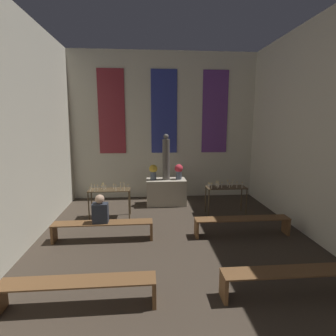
{
  "coord_description": "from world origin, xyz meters",
  "views": [
    {
      "loc": [
        -0.64,
        0.44,
        2.84
      ],
      "look_at": [
        0.0,
        8.29,
        1.42
      ],
      "focal_mm": 28.0,
      "sensor_mm": 36.0,
      "label": 1
    }
  ],
  "objects_px": {
    "person_seated": "(100,210)",
    "flower_vase_left": "(153,171)",
    "statue": "(166,158)",
    "pew_second_right": "(293,277)",
    "pew_back_left": "(103,227)",
    "pew_back_right": "(242,222)",
    "altar": "(166,192)",
    "pew_second_left": "(78,287)",
    "candle_rack_left": "(110,193)",
    "candle_rack_right": "(226,191)",
    "flower_vase_right": "(179,171)"
  },
  "relations": [
    {
      "from": "person_seated",
      "to": "flower_vase_left",
      "type": "bearing_deg",
      "value": 63.21
    },
    {
      "from": "statue",
      "to": "pew_second_right",
      "type": "bearing_deg",
      "value": -70.95
    },
    {
      "from": "pew_back_left",
      "to": "pew_back_right",
      "type": "xyz_separation_m",
      "value": [
        3.42,
        0.0,
        0.0
      ]
    },
    {
      "from": "altar",
      "to": "pew_back_left",
      "type": "relative_size",
      "value": 0.56
    },
    {
      "from": "altar",
      "to": "pew_back_right",
      "type": "bearing_deg",
      "value": -56.94
    },
    {
      "from": "pew_second_left",
      "to": "pew_back_right",
      "type": "xyz_separation_m",
      "value": [
        3.42,
        2.33,
        0.0
      ]
    },
    {
      "from": "pew_second_left",
      "to": "pew_back_left",
      "type": "height_order",
      "value": "same"
    },
    {
      "from": "candle_rack_left",
      "to": "pew_back_left",
      "type": "distance_m",
      "value": 1.58
    },
    {
      "from": "candle_rack_right",
      "to": "pew_second_right",
      "type": "relative_size",
      "value": 0.51
    },
    {
      "from": "pew_back_right",
      "to": "person_seated",
      "type": "distance_m",
      "value": 3.49
    },
    {
      "from": "candle_rack_right",
      "to": "pew_second_right",
      "type": "height_order",
      "value": "candle_rack_right"
    },
    {
      "from": "pew_second_right",
      "to": "person_seated",
      "type": "xyz_separation_m",
      "value": [
        -3.47,
        2.33,
        0.41
      ]
    },
    {
      "from": "statue",
      "to": "pew_back_left",
      "type": "distance_m",
      "value": 3.38
    },
    {
      "from": "candle_rack_right",
      "to": "pew_back_left",
      "type": "relative_size",
      "value": 0.51
    },
    {
      "from": "statue",
      "to": "altar",
      "type": "bearing_deg",
      "value": 0.0
    },
    {
      "from": "flower_vase_right",
      "to": "pew_back_left",
      "type": "height_order",
      "value": "flower_vase_right"
    },
    {
      "from": "pew_second_left",
      "to": "person_seated",
      "type": "xyz_separation_m",
      "value": [
        -0.05,
        2.33,
        0.41
      ]
    },
    {
      "from": "flower_vase_left",
      "to": "pew_second_right",
      "type": "distance_m",
      "value": 5.46
    },
    {
      "from": "flower_vase_left",
      "to": "candle_rack_left",
      "type": "height_order",
      "value": "flower_vase_left"
    },
    {
      "from": "flower_vase_right",
      "to": "pew_second_right",
      "type": "bearing_deg",
      "value": -75.53
    },
    {
      "from": "pew_second_right",
      "to": "pew_back_right",
      "type": "height_order",
      "value": "same"
    },
    {
      "from": "pew_second_left",
      "to": "candle_rack_left",
      "type": "bearing_deg",
      "value": 90.59
    },
    {
      "from": "pew_second_left",
      "to": "pew_back_left",
      "type": "relative_size",
      "value": 1.0
    },
    {
      "from": "pew_second_left",
      "to": "pew_back_right",
      "type": "distance_m",
      "value": 4.14
    },
    {
      "from": "candle_rack_left",
      "to": "pew_second_left",
      "type": "xyz_separation_m",
      "value": [
        0.04,
        -3.85,
        -0.4
      ]
    },
    {
      "from": "pew_second_right",
      "to": "pew_back_right",
      "type": "xyz_separation_m",
      "value": [
        0.0,
        2.33,
        0.0
      ]
    },
    {
      "from": "altar",
      "to": "pew_second_left",
      "type": "xyz_separation_m",
      "value": [
        -1.71,
        -4.96,
        -0.1
      ]
    },
    {
      "from": "pew_second_left",
      "to": "pew_back_right",
      "type": "relative_size",
      "value": 1.0
    },
    {
      "from": "person_seated",
      "to": "pew_back_left",
      "type": "bearing_deg",
      "value": 0.0
    },
    {
      "from": "pew_back_right",
      "to": "pew_back_left",
      "type": "bearing_deg",
      "value": 180.0
    },
    {
      "from": "pew_second_right",
      "to": "candle_rack_right",
      "type": "bearing_deg",
      "value": 89.52
    },
    {
      "from": "person_seated",
      "to": "candle_rack_right",
      "type": "bearing_deg",
      "value": 23.52
    },
    {
      "from": "pew_back_left",
      "to": "pew_back_right",
      "type": "bearing_deg",
      "value": 0.0
    },
    {
      "from": "candle_rack_left",
      "to": "altar",
      "type": "bearing_deg",
      "value": 32.25
    },
    {
      "from": "statue",
      "to": "pew_second_left",
      "type": "height_order",
      "value": "statue"
    },
    {
      "from": "pew_second_left",
      "to": "candle_rack_right",
      "type": "bearing_deg",
      "value": 48.11
    },
    {
      "from": "person_seated",
      "to": "flower_vase_right",
      "type": "bearing_deg",
      "value": 50.19
    },
    {
      "from": "flower_vase_left",
      "to": "pew_second_left",
      "type": "xyz_separation_m",
      "value": [
        -1.28,
        -4.96,
        -0.83
      ]
    },
    {
      "from": "statue",
      "to": "pew_back_left",
      "type": "xyz_separation_m",
      "value": [
        -1.71,
        -2.63,
        -1.26
      ]
    },
    {
      "from": "person_seated",
      "to": "statue",
      "type": "bearing_deg",
      "value": 56.21
    },
    {
      "from": "flower_vase_right",
      "to": "candle_rack_right",
      "type": "xyz_separation_m",
      "value": [
        1.31,
        -1.1,
        -0.43
      ]
    },
    {
      "from": "statue",
      "to": "pew_back_right",
      "type": "distance_m",
      "value": 3.38
    },
    {
      "from": "candle_rack_left",
      "to": "pew_second_left",
      "type": "bearing_deg",
      "value": -89.41
    },
    {
      "from": "flower_vase_right",
      "to": "pew_second_right",
      "type": "xyz_separation_m",
      "value": [
        1.28,
        -4.96,
        -0.83
      ]
    },
    {
      "from": "flower_vase_right",
      "to": "pew_back_right",
      "type": "height_order",
      "value": "flower_vase_right"
    },
    {
      "from": "pew_second_left",
      "to": "pew_second_right",
      "type": "relative_size",
      "value": 1.0
    },
    {
      "from": "flower_vase_right",
      "to": "pew_back_right",
      "type": "distance_m",
      "value": 3.04
    },
    {
      "from": "pew_second_left",
      "to": "pew_back_left",
      "type": "bearing_deg",
      "value": 90.0
    },
    {
      "from": "statue",
      "to": "pew_back_right",
      "type": "relative_size",
      "value": 0.65
    },
    {
      "from": "flower_vase_left",
      "to": "candle_rack_left",
      "type": "distance_m",
      "value": 1.77
    }
  ]
}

